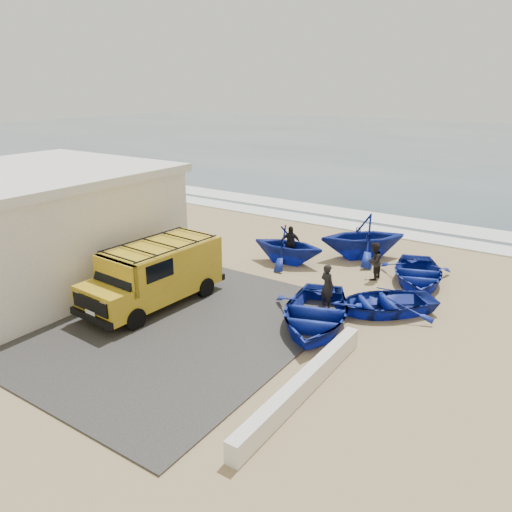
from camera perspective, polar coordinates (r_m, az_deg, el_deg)
The scene contains 16 objects.
ground at distance 17.49m, azimuth -4.36°, elevation -5.62°, with size 160.00×160.00×0.00m, color tan.
slab at distance 17.42m, azimuth -13.68°, elevation -6.15°, with size 12.00×10.00×0.05m, color #393634.
ocean at distance 69.52m, azimuth 25.97°, elevation 11.19°, with size 180.00×88.00×0.01m, color #385166.
surf_line at distance 27.34m, azimuth 11.32°, elevation 3.30°, with size 180.00×1.60×0.06m, color white.
surf_wash at distance 29.60m, azimuth 13.23°, elevation 4.34°, with size 180.00×2.20×0.04m, color white.
building at distance 20.94m, azimuth -24.49°, elevation 3.16°, with size 8.40×9.40×4.30m.
parapet at distance 12.74m, azimuth 5.40°, elevation -14.44°, with size 0.35×6.00×0.55m, color silver.
van at distance 17.45m, azimuth -11.37°, elevation -1.83°, with size 2.31×5.20×2.18m.
boat_near_left at distance 15.93m, azimuth 6.73°, elevation -6.49°, with size 3.10×4.34×0.90m, color #14289D.
boat_near_right at distance 17.30m, azimuth 14.27°, elevation -5.13°, with size 2.56×3.59×0.74m, color #14289D.
boat_mid_left at distance 21.23m, azimuth 3.65°, elevation 1.30°, with size 2.70×3.12×1.65m, color #14289D.
boat_mid_right at distance 20.16m, azimuth 17.96°, elevation -1.89°, with size 2.76×3.87×0.80m, color #14289D.
boat_far_left at distance 22.30m, azimuth 12.14°, elevation 2.24°, with size 3.26×3.78×1.99m, color #14289D.
fisherman_front at distance 17.13m, azimuth 8.14°, elevation -3.43°, with size 0.57×0.38×1.58m, color black.
fisherman_middle at distance 19.97m, azimuth 13.33°, elevation -0.58°, with size 0.73×0.57×1.50m, color black.
fisherman_back at distance 21.55m, azimuth 3.92°, elevation 1.44°, with size 0.91×0.38×1.56m, color black.
Camera 1 is at (9.92, -12.42, 7.29)m, focal length 35.00 mm.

